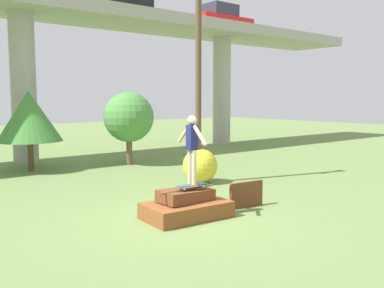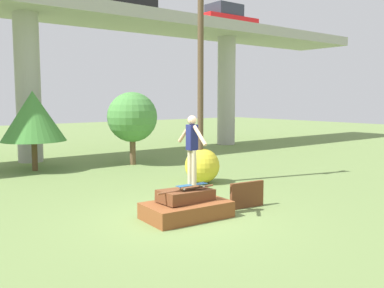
{
  "view_description": "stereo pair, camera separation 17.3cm",
  "coord_description": "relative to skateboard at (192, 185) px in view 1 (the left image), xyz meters",
  "views": [
    {
      "loc": [
        -6.27,
        -7.94,
        2.89
      ],
      "look_at": [
        0.13,
        -0.04,
        1.8
      ],
      "focal_mm": 40.0,
      "sensor_mm": 36.0,
      "label": 1
    },
    {
      "loc": [
        -6.13,
        -8.05,
        2.89
      ],
      "look_at": [
        0.13,
        -0.04,
        1.8
      ],
      "focal_mm": 40.0,
      "sensor_mm": 36.0,
      "label": 2
    }
  ],
  "objects": [
    {
      "name": "highway_overpass",
      "position": [
        -0.13,
        11.81,
        5.5
      ],
      "size": [
        44.0,
        4.14,
        7.26
      ],
      "color": "#A8A59E",
      "rests_on": "ground_plane"
    },
    {
      "name": "utility_pole",
      "position": [
        2.8,
        3.12,
        3.31
      ],
      "size": [
        1.3,
        0.2,
        7.97
      ],
      "color": "brown",
      "rests_on": "ground_plane"
    },
    {
      "name": "scrap_pile",
      "position": [
        -0.12,
        0.06,
        -0.53
      ],
      "size": [
        2.12,
        1.37,
        0.73
      ],
      "color": "brown",
      "rests_on": "ground_plane"
    },
    {
      "name": "tree_behind_right",
      "position": [
        3.11,
        8.18,
        1.27
      ],
      "size": [
        2.17,
        2.17,
        3.16
      ],
      "color": "brown",
      "rests_on": "ground_plane"
    },
    {
      "name": "scrap_plank_loose",
      "position": [
        1.73,
        -0.16,
        -0.45
      ],
      "size": [
        1.05,
        0.23,
        0.69
      ],
      "color": "brown",
      "rests_on": "ground_plane"
    },
    {
      "name": "tree_behind_left",
      "position": [
        -0.78,
        9.23,
        1.38
      ],
      "size": [
        2.53,
        2.53,
        3.19
      ],
      "color": "brown",
      "rests_on": "ground_plane"
    },
    {
      "name": "car_on_overpass_mid",
      "position": [
        12.22,
        12.19,
        7.02
      ],
      "size": [
        4.05,
        1.69,
        1.4
      ],
      "color": "red",
      "rests_on": "highway_overpass"
    },
    {
      "name": "skater",
      "position": [
        0.0,
        -0.0,
        0.98
      ],
      "size": [
        0.23,
        1.14,
        1.67
      ],
      "color": "#C6B78E",
      "rests_on": "skateboard"
    },
    {
      "name": "ground_plane",
      "position": [
        -0.13,
        0.04,
        -0.8
      ],
      "size": [
        80.0,
        80.0,
        0.0
      ],
      "primitive_type": "plane",
      "color": "olive"
    },
    {
      "name": "skateboard",
      "position": [
        0.0,
        0.0,
        0.0
      ],
      "size": [
        0.83,
        0.24,
        0.09
      ],
      "color": "#23517F",
      "rests_on": "scrap_pile"
    },
    {
      "name": "bush_yellow_flowering",
      "position": [
        2.9,
        3.14,
        -0.2
      ],
      "size": [
        1.19,
        1.19,
        1.19
      ],
      "color": "gold",
      "rests_on": "ground_plane"
    }
  ]
}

